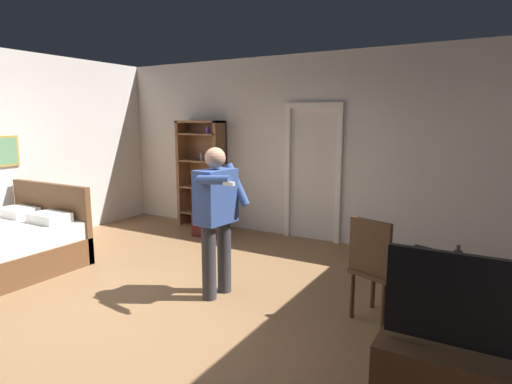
# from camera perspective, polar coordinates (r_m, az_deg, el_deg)

# --- Properties ---
(ground_plane) EXTENTS (7.11, 7.11, 0.00)m
(ground_plane) POSITION_cam_1_polar(r_m,az_deg,el_deg) (4.54, -14.90, -15.02)
(ground_plane) COLOR olive
(wall_back) EXTENTS (6.64, 0.12, 2.87)m
(wall_back) POSITION_cam_1_polar(r_m,az_deg,el_deg) (6.86, 4.37, 5.99)
(wall_back) COLOR silver
(wall_back) RESTS_ON ground_plane
(doorway_frame) EXTENTS (0.93, 0.08, 2.13)m
(doorway_frame) POSITION_cam_1_polar(r_m,az_deg,el_deg) (6.62, 7.66, 3.96)
(doorway_frame) COLOR white
(doorway_frame) RESTS_ON ground_plane
(bookshelf) EXTENTS (0.87, 0.32, 1.86)m
(bookshelf) POSITION_cam_1_polar(r_m,az_deg,el_deg) (7.52, -7.25, 2.97)
(bookshelf) COLOR brown
(bookshelf) RESTS_ON ground_plane
(tv_flatscreen) EXTENTS (1.04, 0.40, 1.12)m
(tv_flatscreen) POSITION_cam_1_polar(r_m,az_deg,el_deg) (3.02, 26.32, -22.05)
(tv_flatscreen) COLOR #4C331E
(tv_flatscreen) RESTS_ON ground_plane
(side_table) EXTENTS (0.67, 0.67, 0.70)m
(side_table) POSITION_cam_1_polar(r_m,az_deg,el_deg) (3.86, 23.09, -12.37)
(side_table) COLOR brown
(side_table) RESTS_ON ground_plane
(laptop) EXTENTS (0.42, 0.42, 0.15)m
(laptop) POSITION_cam_1_polar(r_m,az_deg,el_deg) (3.73, 22.59, -8.54)
(laptop) COLOR black
(laptop) RESTS_ON side_table
(bottle_on_table) EXTENTS (0.06, 0.06, 0.22)m
(bottle_on_table) POSITION_cam_1_polar(r_m,az_deg,el_deg) (3.66, 25.45, -8.40)
(bottle_on_table) COLOR #2D2926
(bottle_on_table) RESTS_ON side_table
(wooden_chair) EXTENTS (0.54, 0.54, 0.99)m
(wooden_chair) POSITION_cam_1_polar(r_m,az_deg,el_deg) (4.12, 15.70, -9.48)
(wooden_chair) COLOR #4C331E
(wooden_chair) RESTS_ON ground_plane
(person_blue_shirt) EXTENTS (0.59, 0.63, 1.60)m
(person_blue_shirt) POSITION_cam_1_polar(r_m,az_deg,el_deg) (4.46, -5.31, -2.68)
(person_blue_shirt) COLOR #333338
(person_blue_shirt) RESTS_ON ground_plane
(suitcase_dark) EXTENTS (0.52, 0.34, 0.43)m
(suitcase_dark) POSITION_cam_1_polar(r_m,az_deg,el_deg) (6.95, -6.35, -4.18)
(suitcase_dark) COLOR #4C1919
(suitcase_dark) RESTS_ON ground_plane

